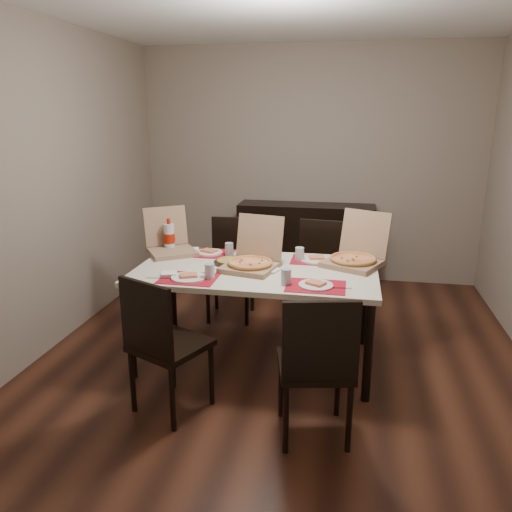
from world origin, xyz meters
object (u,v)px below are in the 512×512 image
Objects in this scene: chair_far_left at (232,263)px; pizza_box_center at (252,261)px; soda_bottle at (169,237)px; dip_bowl at (274,261)px; dining_table at (256,277)px; sideboard at (305,244)px; chair_near_left at (162,341)px; chair_far_right at (319,267)px; chair_near_right at (317,363)px.

pizza_box_center reaches higher than chair_far_left.
dip_bowl is at bearing -9.60° from soda_bottle.
dining_table is at bearing -23.55° from soda_bottle.
sideboard is at bearing 87.17° from dip_bowl.
chair_near_left is 1.92m from chair_far_right.
chair_far_left is (-0.93, 1.80, 0.00)m from chair_near_right.
pizza_box_center is at bearing 64.01° from chair_near_left.
dining_table is 0.97m from chair_far_left.
pizza_box_center is (0.36, -0.86, 0.30)m from chair_far_left.
dip_bowl is at bearing 61.84° from chair_near_left.
chair_far_left is 0.98m from pizza_box_center.
chair_near_left is 1.00× the size of chair_far_left.
chair_far_right is 1.39m from soda_bottle.
soda_bottle is at bearing 155.93° from pizza_box_center.
chair_near_right is 1.14m from pizza_box_center.
dining_table is 1.09m from chair_near_right.
dining_table is 0.13m from pizza_box_center.
chair_near_right is (0.53, -0.94, -0.17)m from dining_table.
chair_near_left is 1.70m from chair_far_left.
chair_near_left is at bearing -118.16° from dip_bowl.
sideboard is at bearing 57.76° from soda_bottle.
dip_bowl is at bearing -113.99° from chair_far_right.
pizza_box_center is at bearing -24.07° from soda_bottle.
soda_bottle is (-0.78, 0.35, 0.06)m from pizza_box_center.
dip_bowl is (-0.42, 1.13, 0.25)m from chair_near_right.
chair_near_left is at bearing -117.96° from dining_table.
sideboard reaches higher than dip_bowl.
dip_bowl is (0.55, 1.03, 0.25)m from chair_near_left.
chair_near_right is 9.18× the size of dip_bowl.
pizza_box_center is (-0.56, 0.94, 0.30)m from chair_near_right.
sideboard is 3.07× the size of pizza_box_center.
pizza_box_center reaches higher than dip_bowl.
sideboard is 2.91m from chair_near_right.
dining_table is 1.94× the size of chair_far_left.
chair_near_right is at bearing -59.09° from pizza_box_center.
sideboard is 1.09m from chair_far_right.
sideboard is 2.86m from chair_near_left.
pizza_box_center is at bearing 120.91° from chair_near_right.
pizza_box_center reaches higher than soda_bottle.
chair_near_left is (-0.64, -2.78, 0.06)m from sideboard.
dining_table is 1.00m from chair_far_right.
chair_near_right is at bearing -62.75° from chair_far_left.
chair_far_left is at bearing 112.95° from pizza_box_center.
chair_far_left is 9.18× the size of dip_bowl.
soda_bottle is (-0.81, 0.35, 0.19)m from dining_table.
chair_near_right is 2.03m from chair_far_left.
chair_near_right reaches higher than dip_bowl.
pizza_box_center is (-0.23, -1.95, 0.36)m from sideboard.
chair_far_left is at bearing -118.68° from sideboard.
chair_near_left reaches higher than dining_table.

